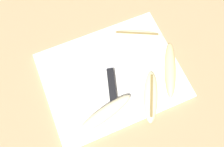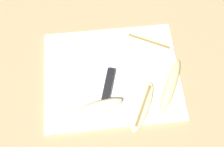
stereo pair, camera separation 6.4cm
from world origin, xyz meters
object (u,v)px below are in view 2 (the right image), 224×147
at_px(banana_cream_curved, 148,43).
at_px(banana_pale_long, 93,110).
at_px(knife, 109,80).
at_px(banana_soft_right, 142,106).
at_px(banana_golden_short, 170,86).

bearing_deg(banana_cream_curved, banana_pale_long, -134.12).
bearing_deg(banana_pale_long, knife, 57.88).
xyz_separation_m(knife, banana_cream_curved, (0.13, 0.11, 0.00)).
height_order(banana_soft_right, banana_golden_short, banana_golden_short).
height_order(banana_pale_long, banana_golden_short, banana_pale_long).
bearing_deg(banana_pale_long, banana_cream_curved, 45.88).
relative_size(banana_soft_right, banana_pale_long, 0.87).
relative_size(knife, banana_cream_curved, 1.43).
distance_m(banana_pale_long, banana_golden_short, 0.23).
bearing_deg(banana_soft_right, knife, 133.75).
distance_m(banana_soft_right, banana_cream_curved, 0.20).
height_order(banana_cream_curved, banana_golden_short, banana_golden_short).
bearing_deg(knife, banana_pale_long, -105.56).
bearing_deg(banana_golden_short, banana_pale_long, -168.54).
relative_size(banana_pale_long, banana_golden_short, 1.04).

